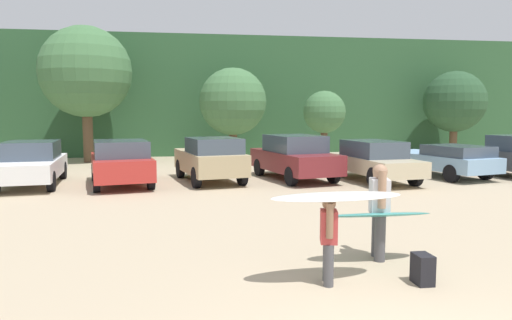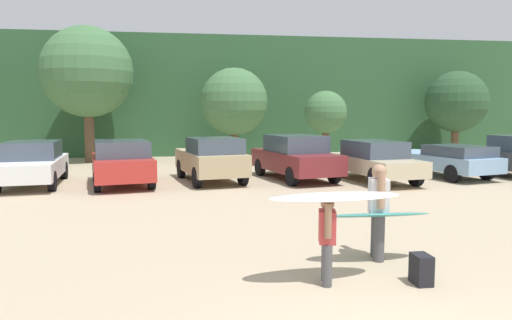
# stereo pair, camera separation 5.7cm
# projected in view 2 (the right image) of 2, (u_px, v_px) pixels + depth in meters

# --- Properties ---
(hillside_ridge) EXTENTS (108.00, 12.00, 7.03)m
(hillside_ridge) POSITION_uv_depth(u_px,v_px,m) (221.00, 99.00, 33.27)
(hillside_ridge) COLOR #2D5633
(hillside_ridge) RESTS_ON ground_plane
(tree_right) EXTENTS (4.59, 4.59, 6.88)m
(tree_right) POSITION_uv_depth(u_px,v_px,m) (87.00, 72.00, 23.69)
(tree_right) COLOR brown
(tree_right) RESTS_ON ground_plane
(tree_far_left) EXTENTS (3.55, 3.55, 4.89)m
(tree_far_left) POSITION_uv_depth(u_px,v_px,m) (234.00, 102.00, 24.75)
(tree_far_left) COLOR brown
(tree_far_left) RESTS_ON ground_plane
(tree_ridge_back) EXTENTS (2.25, 2.25, 3.69)m
(tree_ridge_back) POSITION_uv_depth(u_px,v_px,m) (326.00, 113.00, 24.91)
(tree_ridge_back) COLOR brown
(tree_ridge_back) RESTS_ON ground_plane
(tree_far_right) EXTENTS (3.52, 3.52, 4.93)m
(tree_far_right) POSITION_uv_depth(u_px,v_px,m) (456.00, 102.00, 27.18)
(tree_far_right) COLOR brown
(tree_far_right) RESTS_ON ground_plane
(parked_car_white) EXTENTS (2.37, 4.75, 1.55)m
(parked_car_white) POSITION_uv_depth(u_px,v_px,m) (33.00, 163.00, 16.35)
(parked_car_white) COLOR white
(parked_car_white) RESTS_ON ground_plane
(parked_car_red) EXTENTS (2.67, 4.41, 1.58)m
(parked_car_red) POSITION_uv_depth(u_px,v_px,m) (122.00, 162.00, 16.40)
(parked_car_red) COLOR #B72D28
(parked_car_red) RESTS_ON ground_plane
(parked_car_tan) EXTENTS (2.62, 4.34, 1.65)m
(parked_car_tan) POSITION_uv_depth(u_px,v_px,m) (211.00, 159.00, 17.17)
(parked_car_tan) COLOR tan
(parked_car_tan) RESTS_ON ground_plane
(parked_car_maroon) EXTENTS (2.83, 4.77, 1.68)m
(parked_car_maroon) POSITION_uv_depth(u_px,v_px,m) (295.00, 157.00, 17.84)
(parked_car_maroon) COLOR maroon
(parked_car_maroon) RESTS_ON ground_plane
(parked_car_champagne) EXTENTS (2.32, 4.73, 1.51)m
(parked_car_champagne) POSITION_uv_depth(u_px,v_px,m) (374.00, 160.00, 17.36)
(parked_car_champagne) COLOR beige
(parked_car_champagne) RESTS_ON ground_plane
(parked_car_sky_blue) EXTENTS (2.96, 5.09, 1.29)m
(parked_car_sky_blue) POSITION_uv_depth(u_px,v_px,m) (443.00, 159.00, 18.57)
(parked_car_sky_blue) COLOR #84ADD1
(parked_car_sky_blue) RESTS_ON ground_plane
(person_adult) EXTENTS (0.39, 0.72, 1.66)m
(person_adult) POSITION_uv_depth(u_px,v_px,m) (378.00, 206.00, 8.08)
(person_adult) COLOR #4C4C51
(person_adult) RESTS_ON ground_plane
(person_child) EXTENTS (0.31, 0.55, 1.31)m
(person_child) POSITION_uv_depth(u_px,v_px,m) (327.00, 235.00, 6.91)
(person_child) COLOR #4C4C51
(person_child) RESTS_ON ground_plane
(surfboard_teal) EXTENTS (1.90, 0.56, 0.19)m
(surfboard_teal) POSITION_uv_depth(u_px,v_px,m) (376.00, 215.00, 7.95)
(surfboard_teal) COLOR teal
(surfboard_white) EXTENTS (2.06, 0.71, 0.10)m
(surfboard_white) POSITION_uv_depth(u_px,v_px,m) (336.00, 197.00, 6.89)
(surfboard_white) COLOR white
(backpack_dropped) EXTENTS (0.24, 0.34, 0.45)m
(backpack_dropped) POSITION_uv_depth(u_px,v_px,m) (421.00, 269.00, 6.94)
(backpack_dropped) COLOR black
(backpack_dropped) RESTS_ON ground_plane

